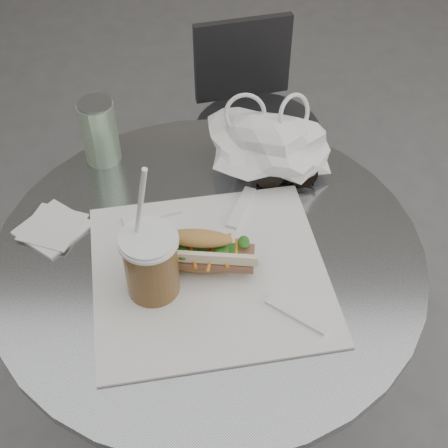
{
  "coord_description": "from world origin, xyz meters",
  "views": [
    {
      "loc": [
        0.04,
        -0.52,
        1.56
      ],
      "look_at": [
        0.03,
        0.22,
        0.79
      ],
      "focal_mm": 50.0,
      "sensor_mm": 36.0,
      "label": 1
    }
  ],
  "objects_px": {
    "cafe_table": "(211,337)",
    "chair_far": "(253,155)",
    "banh_mi": "(198,252)",
    "sunglasses": "(287,177)",
    "iced_coffee": "(151,263)",
    "drink_can": "(99,132)"
  },
  "relations": [
    {
      "from": "banh_mi",
      "to": "iced_coffee",
      "type": "distance_m",
      "value": 0.09
    },
    {
      "from": "cafe_table",
      "to": "banh_mi",
      "type": "relative_size",
      "value": 3.24
    },
    {
      "from": "iced_coffee",
      "to": "sunglasses",
      "type": "distance_m",
      "value": 0.35
    },
    {
      "from": "cafe_table",
      "to": "chair_far",
      "type": "height_order",
      "value": "cafe_table"
    },
    {
      "from": "cafe_table",
      "to": "drink_can",
      "type": "xyz_separation_m",
      "value": [
        -0.22,
        0.25,
        0.34
      ]
    },
    {
      "from": "chair_far",
      "to": "iced_coffee",
      "type": "bearing_deg",
      "value": 62.18
    },
    {
      "from": "chair_far",
      "to": "sunglasses",
      "type": "xyz_separation_m",
      "value": [
        0.04,
        -0.6,
        0.45
      ]
    },
    {
      "from": "chair_far",
      "to": "cafe_table",
      "type": "bearing_deg",
      "value": 66.99
    },
    {
      "from": "cafe_table",
      "to": "banh_mi",
      "type": "height_order",
      "value": "banh_mi"
    },
    {
      "from": "banh_mi",
      "to": "iced_coffee",
      "type": "relative_size",
      "value": 0.85
    },
    {
      "from": "cafe_table",
      "to": "iced_coffee",
      "type": "xyz_separation_m",
      "value": [
        -0.09,
        -0.09,
        0.34
      ]
    },
    {
      "from": "sunglasses",
      "to": "drink_can",
      "type": "xyz_separation_m",
      "value": [
        -0.36,
        0.08,
        0.05
      ]
    },
    {
      "from": "cafe_table",
      "to": "sunglasses",
      "type": "xyz_separation_m",
      "value": [
        0.15,
        0.17,
        0.29
      ]
    },
    {
      "from": "cafe_table",
      "to": "chair_far",
      "type": "distance_m",
      "value": 0.79
    },
    {
      "from": "cafe_table",
      "to": "iced_coffee",
      "type": "bearing_deg",
      "value": -134.87
    },
    {
      "from": "cafe_table",
      "to": "banh_mi",
      "type": "bearing_deg",
      "value": -109.48
    },
    {
      "from": "drink_can",
      "to": "sunglasses",
      "type": "bearing_deg",
      "value": -11.69
    },
    {
      "from": "sunglasses",
      "to": "cafe_table",
      "type": "bearing_deg",
      "value": -135.65
    },
    {
      "from": "cafe_table",
      "to": "banh_mi",
      "type": "distance_m",
      "value": 0.32
    },
    {
      "from": "chair_far",
      "to": "iced_coffee",
      "type": "height_order",
      "value": "iced_coffee"
    },
    {
      "from": "chair_far",
      "to": "iced_coffee",
      "type": "distance_m",
      "value": 1.01
    },
    {
      "from": "cafe_table",
      "to": "sunglasses",
      "type": "distance_m",
      "value": 0.37
    }
  ]
}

